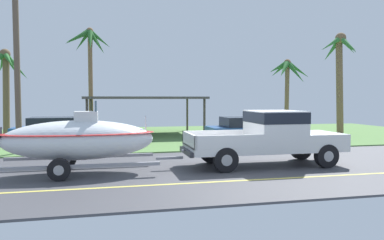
% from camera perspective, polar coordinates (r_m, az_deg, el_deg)
% --- Properties ---
extents(ground, '(36.00, 22.00, 0.11)m').
position_cam_1_polar(ground, '(20.49, -1.83, -3.25)').
color(ground, '#424247').
extents(pickup_truck_towing, '(5.71, 2.00, 1.92)m').
position_cam_1_polar(pickup_truck_towing, '(13.24, 12.58, -2.31)').
color(pickup_truck_towing, silver).
rests_on(pickup_truck_towing, ground).
extents(boat_on_trailer, '(5.93, 2.18, 2.28)m').
position_cam_1_polar(boat_on_trailer, '(12.00, -17.27, -2.94)').
color(boat_on_trailer, gray).
rests_on(boat_on_trailer, ground).
extents(parked_sedan_near, '(4.60, 1.94, 1.38)m').
position_cam_1_polar(parked_sedan_near, '(19.60, 9.03, -1.58)').
color(parked_sedan_near, '#234C89').
rests_on(parked_sedan_near, ground).
extents(parked_sedan_far, '(4.72, 1.92, 1.38)m').
position_cam_1_polar(parked_sedan_far, '(20.41, -19.83, -1.54)').
color(parked_sedan_far, '#234C89').
rests_on(parked_sedan_far, ground).
extents(carport_awning, '(7.18, 5.34, 2.46)m').
position_cam_1_polar(carport_awning, '(23.44, -7.52, 3.34)').
color(carport_awning, '#4C4238').
rests_on(carport_awning, ground).
extents(palm_tree_near_left, '(3.18, 3.06, 5.01)m').
position_cam_1_polar(palm_tree_near_left, '(25.81, 14.59, 6.67)').
color(palm_tree_near_left, brown).
rests_on(palm_tree_near_left, ground).
extents(palm_tree_near_right, '(3.25, 2.84, 7.20)m').
position_cam_1_polar(palm_tree_near_right, '(26.51, -15.72, 10.64)').
color(palm_tree_near_right, brown).
rests_on(palm_tree_near_right, ground).
extents(palm_tree_mid, '(2.94, 3.48, 5.48)m').
position_cam_1_polar(palm_tree_mid, '(26.03, -27.06, 6.60)').
color(palm_tree_mid, brown).
rests_on(palm_tree_mid, ground).
extents(palm_tree_far_right, '(2.56, 3.21, 6.72)m').
position_cam_1_polar(palm_tree_far_right, '(26.57, 22.00, 8.50)').
color(palm_tree_far_right, brown).
rests_on(palm_tree_far_right, ground).
extents(utility_pole, '(0.24, 1.80, 8.49)m').
position_cam_1_polar(utility_pole, '(17.08, -25.62, 9.94)').
color(utility_pole, brown).
rests_on(utility_pole, ground).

